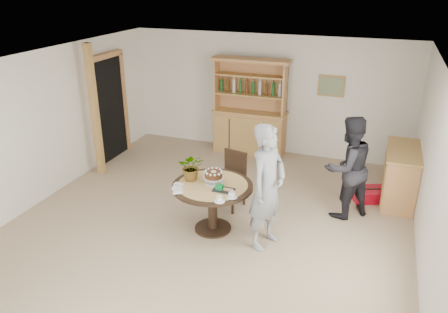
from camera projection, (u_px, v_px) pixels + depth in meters
ground at (206, 229)px, 6.68m from camera, size 7.00×7.00×0.00m
room_shell at (204, 121)px, 6.01m from camera, size 6.04×7.04×2.52m
doorway at (109, 106)px, 8.91m from camera, size 0.13×1.10×2.18m
pine_post at (95, 112)px, 8.09m from camera, size 0.12×0.12×2.50m
hutch at (250, 122)px, 9.31m from camera, size 1.62×0.54×2.04m
sideboard at (400, 175)px, 7.36m from camera, size 0.54×1.26×0.94m
dining_table at (213, 194)px, 6.46m from camera, size 1.20×1.20×0.76m
dining_chair at (232, 176)px, 7.20m from camera, size 0.50×0.50×0.95m
birthday_cake at (214, 176)px, 6.40m from camera, size 0.30×0.30×0.20m
flower_vase at (192, 167)px, 6.47m from camera, size 0.47×0.44×0.42m
gift_tray at (223, 189)px, 6.22m from camera, size 0.30×0.20×0.08m
coffee_cup_a at (232, 195)px, 6.02m from camera, size 0.15×0.15×0.09m
coffee_cup_b at (219, 199)px, 5.91m from camera, size 0.15×0.15×0.08m
napkins at (178, 188)px, 6.25m from camera, size 0.24×0.33×0.03m
teen_boy at (267, 187)px, 5.99m from camera, size 0.62×0.77×1.82m
adult_person at (348, 168)px, 6.78m from camera, size 1.02×1.01×1.67m
red_suitcase at (370, 194)px, 7.53m from camera, size 0.71×0.60×0.21m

